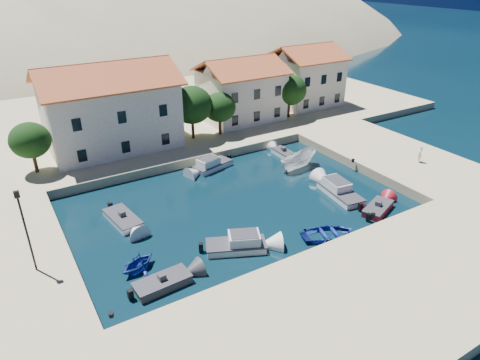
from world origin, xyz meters
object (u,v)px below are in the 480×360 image
building_left (110,105)px  building_mid (241,88)px  lamppost (25,224)px  boat_east (298,168)px  cabin_cruiser_south (236,244)px  building_right (306,74)px  cabin_cruiser_east (340,192)px  rowboat_south (327,237)px  pedestrian (420,154)px

building_left → building_mid: bearing=3.2°
lamppost → boat_east: (27.48, 5.54, -4.75)m
building_left → building_mid: building_left is taller
cabin_cruiser_south → building_right: bearing=67.4°
building_mid → cabin_cruiser_east: size_ratio=1.92×
building_mid → rowboat_south: size_ratio=2.35×
lamppost → cabin_cruiser_east: size_ratio=1.14×
building_left → rowboat_south: 28.77m
lamppost → boat_east: size_ratio=1.23×
building_left → cabin_cruiser_south: (2.38, -24.00, -5.46)m
pedestrian → cabin_cruiser_south: bearing=-23.4°
building_right → cabin_cruiser_east: 28.25m
building_mid → boat_east: bearing=-97.5°
boat_east → pedestrian: 13.12m
cabin_cruiser_east → pedestrian: (11.29, 0.06, 1.43)m
boat_east → building_left: bearing=38.5°
pedestrian → building_mid: bearing=-97.7°
building_right → cabin_cruiser_south: (-27.62, -26.00, -5.00)m
rowboat_south → lamppost: bearing=89.2°
pedestrian → rowboat_south: bearing=-13.3°
building_right → cabin_cruiser_east: bearing=-121.5°
cabin_cruiser_south → rowboat_south: cabin_cruiser_south is taller
building_right → rowboat_south: size_ratio=2.12×
lamppost → cabin_cruiser_east: bearing=-3.6°
cabin_cruiser_south → cabin_cruiser_east: bearing=34.0°
cabin_cruiser_south → cabin_cruiser_east: 13.31m
lamppost → rowboat_south: size_ratio=1.39×
cabin_cruiser_east → boat_east: bearing=3.9°
building_mid → building_right: (12.00, 1.00, 0.25)m
building_right → cabin_cruiser_east: (-14.51, -23.72, -5.00)m
building_right → pedestrian: size_ratio=5.20×
building_mid → rowboat_south: 29.11m
cabin_cruiser_south → boat_east: bearing=59.2°
building_left → lamppost: size_ratio=2.36×
lamppost → cabin_cruiser_east: (26.99, -1.72, -4.28)m
building_mid → pedestrian: 24.53m
building_mid → cabin_cruiser_east: bearing=-96.3°
building_left → boat_east: 22.35m
building_left → boat_east: size_ratio=2.91×
cabin_cruiser_east → boat_east: (0.49, 7.26, -0.48)m
building_left → cabin_cruiser_south: building_left is taller
cabin_cruiser_east → pedestrian: 11.38m
lamppost → rowboat_south: lamppost is taller
building_right → boat_east: (-14.02, -16.46, -5.47)m
rowboat_south → pedestrian: 17.81m
rowboat_south → pedestrian: (17.06, 4.76, 1.91)m
building_right → lamppost: 46.98m
building_left → building_right: (30.00, 2.00, -0.46)m
cabin_cruiser_south → cabin_cruiser_east: (13.11, 2.28, 0.00)m
building_mid → cabin_cruiser_east: building_mid is taller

